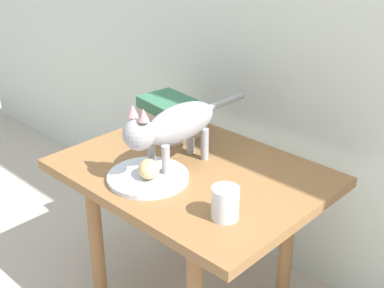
{
  "coord_description": "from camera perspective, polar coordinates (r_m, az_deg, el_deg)",
  "views": [
    {
      "loc": [
        0.94,
        -0.98,
        1.24
      ],
      "look_at": [
        0.0,
        0.0,
        0.58
      ],
      "focal_mm": 49.03,
      "sensor_mm": 36.0,
      "label": 1
    }
  ],
  "objects": [
    {
      "name": "side_table",
      "position": [
        1.58,
        0.0,
        -4.92
      ],
      "size": [
        0.76,
        0.57,
        0.5
      ],
      "color": "olive",
      "rests_on": "ground"
    },
    {
      "name": "plate",
      "position": [
        1.49,
        -4.8,
        -3.61
      ],
      "size": [
        0.23,
        0.23,
        0.01
      ],
      "primitive_type": "cylinder",
      "color": "silver",
      "rests_on": "side_table"
    },
    {
      "name": "bread_roll",
      "position": [
        1.46,
        -4.73,
        -2.72
      ],
      "size": [
        0.1,
        0.1,
        0.05
      ],
      "primitive_type": "ellipsoid",
      "rotation": [
        0.0,
        0.0,
        2.46
      ],
      "color": "#E0BC7A",
      "rests_on": "plate"
    },
    {
      "name": "cat",
      "position": [
        1.49,
        -2.18,
        1.93
      ],
      "size": [
        0.09,
        0.48,
        0.23
      ],
      "color": "#99999E",
      "rests_on": "side_table"
    },
    {
      "name": "book_stack",
      "position": [
        1.75,
        -2.46,
        3.08
      ],
      "size": [
        0.21,
        0.16,
        0.12
      ],
      "color": "#BCB299",
      "rests_on": "side_table"
    },
    {
      "name": "candle_jar",
      "position": [
        1.3,
        3.62,
        -6.6
      ],
      "size": [
        0.07,
        0.07,
        0.08
      ],
      "color": "silver",
      "rests_on": "side_table"
    }
  ]
}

